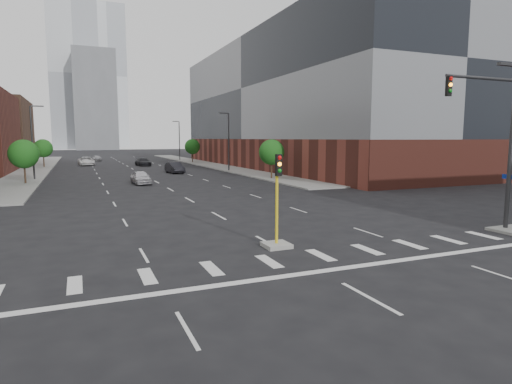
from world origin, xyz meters
TOP-DOWN VIEW (x-y plane):
  - ground at (0.00, 0.00)m, footprint 400.00×400.00m
  - sidewalk_left_far at (-15.00, 74.00)m, footprint 5.00×92.00m
  - sidewalk_right_far at (15.00, 74.00)m, footprint 5.00×92.00m
  - building_right_main at (29.50, 60.00)m, footprint 24.00×70.00m
  - tower_left at (-8.00, 220.00)m, footprint 22.00×22.00m
  - tower_right at (10.00, 260.00)m, footprint 20.00×20.00m
  - tower_mid at (0.00, 200.00)m, footprint 18.00×18.00m
  - median_traffic_signal at (0.00, 8.97)m, footprint 1.20×1.20m
  - mast_arm_signal at (12.61, 7.50)m, footprint 5.12×0.90m
  - streetlight_right_a at (13.41, 55.00)m, footprint 1.60×0.22m
  - streetlight_right_b at (13.41, 90.00)m, footprint 1.60×0.22m
  - streetlight_left at (-13.41, 50.00)m, footprint 1.60×0.22m
  - tree_left_near at (-14.00, 45.00)m, footprint 3.20×3.20m
  - tree_left_far at (-14.00, 75.00)m, footprint 3.20×3.20m
  - tree_right_near at (14.00, 40.00)m, footprint 3.20×3.20m
  - tree_right_far at (14.00, 80.00)m, footprint 3.20×3.20m
  - car_near_left at (-2.03, 40.37)m, footprint 2.04×4.54m
  - car_mid_right at (4.72, 54.14)m, footprint 2.21×5.10m
  - car_far_left at (-6.99, 78.78)m, footprint 3.08×6.02m
  - car_deep_right at (2.79, 73.34)m, footprint 2.69×5.35m
  - car_distant at (-4.41, 94.82)m, footprint 2.12×4.18m

SIDE VIEW (x-z plane):
  - ground at x=0.00m, z-range 0.00..0.00m
  - sidewalk_left_far at x=-15.00m, z-range 0.00..0.15m
  - sidewalk_right_far at x=15.00m, z-range 0.00..0.15m
  - car_distant at x=-4.41m, z-range 0.00..1.36m
  - car_deep_right at x=2.79m, z-range 0.00..1.49m
  - car_near_left at x=-2.03m, z-range 0.00..1.51m
  - car_far_left at x=-6.99m, z-range 0.00..1.63m
  - car_mid_right at x=4.72m, z-range 0.00..1.63m
  - median_traffic_signal at x=0.00m, z-range -1.23..3.17m
  - tree_left_near at x=-14.00m, z-range 0.97..5.82m
  - tree_left_far at x=-14.00m, z-range 0.97..5.82m
  - tree_right_near at x=14.00m, z-range 0.97..5.82m
  - tree_right_far at x=14.00m, z-range 0.97..5.82m
  - streetlight_right_a at x=13.41m, z-range 0.47..9.55m
  - streetlight_right_b at x=13.41m, z-range 0.47..9.55m
  - streetlight_left at x=-13.41m, z-range 0.47..9.55m
  - mast_arm_signal at x=12.61m, z-range 1.11..10.18m
  - building_right_main at x=29.50m, z-range 0.00..22.00m
  - tower_mid at x=0.00m, z-range 0.00..44.00m
  - tower_left at x=-8.00m, z-range 0.00..70.00m
  - tower_right at x=10.00m, z-range 0.00..80.00m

